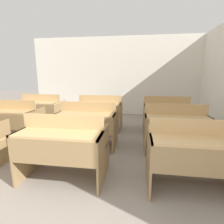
# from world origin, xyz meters

# --- Properties ---
(wall_back) EXTENTS (6.25, 0.06, 2.85)m
(wall_back) POSITION_xyz_m (0.00, 6.12, 1.42)
(wall_back) COLOR white
(wall_back) RESTS_ON ground_plane
(bench_front_center) EXTENTS (1.17, 0.77, 0.94)m
(bench_front_center) POSITION_xyz_m (-0.16, 1.68, 0.50)
(bench_front_center) COLOR #94754B
(bench_front_center) RESTS_ON ground_plane
(bench_front_right) EXTENTS (1.17, 0.77, 0.94)m
(bench_front_right) POSITION_xyz_m (1.61, 1.68, 0.50)
(bench_front_right) COLOR #9A7B51
(bench_front_right) RESTS_ON ground_plane
(bench_second_left) EXTENTS (1.17, 0.77, 0.94)m
(bench_second_left) POSITION_xyz_m (-1.91, 2.90, 0.50)
(bench_second_left) COLOR olive
(bench_second_left) RESTS_ON ground_plane
(bench_second_center) EXTENTS (1.17, 0.77, 0.94)m
(bench_second_center) POSITION_xyz_m (-0.15, 2.86, 0.50)
(bench_second_center) COLOR olive
(bench_second_center) RESTS_ON ground_plane
(bench_second_right) EXTENTS (1.17, 0.77, 0.94)m
(bench_second_right) POSITION_xyz_m (1.59, 2.87, 0.50)
(bench_second_right) COLOR #95774D
(bench_second_right) RESTS_ON ground_plane
(bench_third_left) EXTENTS (1.17, 0.77, 0.94)m
(bench_third_left) POSITION_xyz_m (-1.89, 4.07, 0.50)
(bench_third_left) COLOR #9A7B51
(bench_third_left) RESTS_ON ground_plane
(bench_third_center) EXTENTS (1.17, 0.77, 0.94)m
(bench_third_center) POSITION_xyz_m (-0.15, 4.07, 0.50)
(bench_third_center) COLOR #96784E
(bench_third_center) RESTS_ON ground_plane
(bench_third_right) EXTENTS (1.17, 0.77, 0.94)m
(bench_third_right) POSITION_xyz_m (1.62, 4.09, 0.50)
(bench_third_right) COLOR #94754B
(bench_third_right) RESTS_ON ground_plane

